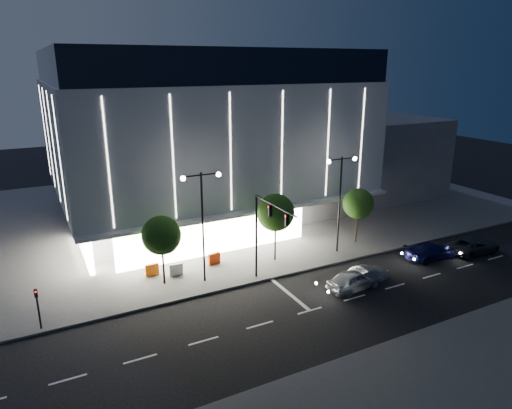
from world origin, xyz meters
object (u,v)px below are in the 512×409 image
object	(u,v)px
street_lamp_west	(202,211)
tree_left	(162,237)
car_fourth	(474,246)
ped_signal_far	(38,305)
barrier_c	(214,259)
street_lamp_east	(340,191)
barrier_a	(152,270)
tree_mid	(276,214)
car_lead	(354,280)
barrier_b	(176,269)
tree_right	(358,205)
traffic_mast	(265,225)
car_third	(431,251)
car_second	(367,274)

from	to	relation	value
street_lamp_west	tree_left	bearing A→B (deg)	161.06
street_lamp_west	car_fourth	xyz separation A→B (m)	(24.19, -5.79, -5.25)
ped_signal_far	barrier_c	xyz separation A→B (m)	(13.87, 4.08, -1.24)
street_lamp_east	barrier_a	world-z (taller)	street_lamp_east
car_fourth	tree_mid	bearing A→B (deg)	70.97
ped_signal_far	car_lead	xyz separation A→B (m)	(21.82, -4.82, -1.11)
tree_left	barrier_b	bearing A→B (deg)	38.18
tree_right	barrier_a	xyz separation A→B (m)	(-19.49, 1.82, -3.23)
tree_right	car_lead	distance (m)	10.10
tree_mid	traffic_mast	bearing A→B (deg)	-129.42
street_lamp_east	barrier_b	xyz separation A→B (m)	(-14.71, 2.01, -5.31)
car_lead	car_third	distance (m)	9.90
street_lamp_east	barrier_b	world-z (taller)	street_lamp_east
car_second	barrier_a	xyz separation A→B (m)	(-14.96, 8.68, 0.01)
car_second	barrier_b	bearing A→B (deg)	57.32
street_lamp_west	tree_left	world-z (taller)	street_lamp_west
traffic_mast	car_second	size ratio (longest dim) A/B	1.81
street_lamp_west	barrier_c	distance (m)	6.19
ped_signal_far	car_third	world-z (taller)	ped_signal_far
tree_right	barrier_b	xyz separation A→B (m)	(-17.74, 0.99, -3.23)
tree_mid	barrier_b	size ratio (longest dim) A/B	5.59
barrier_b	barrier_c	size ratio (longest dim) A/B	1.00
tree_right	street_lamp_west	bearing A→B (deg)	-176.36
traffic_mast	car_second	distance (m)	9.25
ped_signal_far	tree_right	bearing A→B (deg)	5.14
traffic_mast	car_second	world-z (taller)	traffic_mast
ped_signal_far	street_lamp_east	bearing A→B (deg)	3.44
car_fourth	barrier_a	distance (m)	28.96
traffic_mast	barrier_c	world-z (taller)	traffic_mast
car_lead	tree_mid	bearing A→B (deg)	15.26
car_second	car_third	size ratio (longest dim) A/B	0.77
street_lamp_east	tree_mid	world-z (taller)	street_lamp_east
street_lamp_west	street_lamp_east	bearing A→B (deg)	0.00
ped_signal_far	car_lead	bearing A→B (deg)	-12.47
tree_left	car_fourth	xyz separation A→B (m)	(27.16, -6.81, -3.33)
tree_left	barrier_b	size ratio (longest dim) A/B	5.20
barrier_b	traffic_mast	bearing A→B (deg)	-34.50
tree_right	barrier_a	bearing A→B (deg)	174.67
traffic_mast	barrier_c	size ratio (longest dim) A/B	6.43
tree_mid	car_third	size ratio (longest dim) A/B	1.22
tree_mid	car_fourth	bearing A→B (deg)	-21.64
tree_mid	barrier_c	bearing A→B (deg)	163.19
car_second	car_third	bearing A→B (deg)	-85.64
ped_signal_far	car_lead	size ratio (longest dim) A/B	0.66
tree_mid	car_lead	distance (m)	8.63
street_lamp_west	car_third	distance (m)	20.90
barrier_b	street_lamp_east	bearing A→B (deg)	-2.97
traffic_mast	street_lamp_east	distance (m)	9.43
street_lamp_west	barrier_a	distance (m)	6.94
street_lamp_east	car_fourth	distance (m)	13.65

